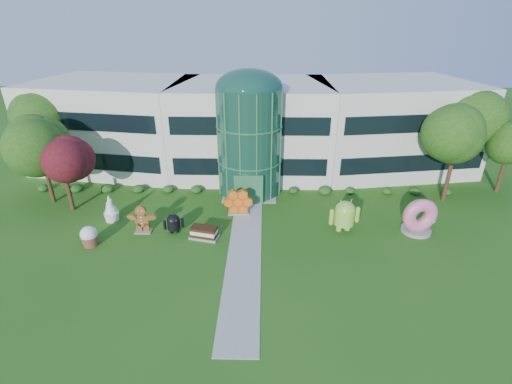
# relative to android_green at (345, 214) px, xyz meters

# --- Properties ---
(ground) EXTENTS (140.00, 140.00, 0.00)m
(ground) POSITION_rel_android_green_xyz_m (-7.73, -4.55, -1.48)
(ground) COLOR #215114
(ground) RESTS_ON ground
(building) EXTENTS (46.00, 15.00, 9.30)m
(building) POSITION_rel_android_green_xyz_m (-7.73, 13.45, 3.17)
(building) COLOR beige
(building) RESTS_ON ground
(atrium) EXTENTS (6.00, 6.00, 9.80)m
(atrium) POSITION_rel_android_green_xyz_m (-7.73, 7.45, 3.42)
(atrium) COLOR #194738
(atrium) RESTS_ON ground
(walkway) EXTENTS (2.40, 20.00, 0.04)m
(walkway) POSITION_rel_android_green_xyz_m (-7.73, -2.55, -1.46)
(walkway) COLOR #9E9E93
(walkway) RESTS_ON ground
(tree_red) EXTENTS (4.00, 4.00, 6.00)m
(tree_red) POSITION_rel_android_green_xyz_m (-23.23, 2.95, 1.52)
(tree_red) COLOR #3F0C14
(tree_red) RESTS_ON ground
(trees_backdrop) EXTENTS (52.00, 8.00, 8.40)m
(trees_backdrop) POSITION_rel_android_green_xyz_m (-7.73, 8.45, 2.72)
(trees_backdrop) COLOR #1F4711
(trees_backdrop) RESTS_ON ground
(android_green) EXTENTS (2.91, 2.23, 2.96)m
(android_green) POSITION_rel_android_green_xyz_m (0.00, 0.00, 0.00)
(android_green) COLOR #92C53F
(android_green) RESTS_ON ground
(android_black) EXTENTS (1.88, 1.53, 1.85)m
(android_black) POSITION_rel_android_green_xyz_m (-13.42, -0.67, -0.55)
(android_black) COLOR black
(android_black) RESTS_ON ground
(donut) EXTENTS (3.05, 1.88, 2.95)m
(donut) POSITION_rel_android_green_xyz_m (5.73, -0.14, -0.00)
(donut) COLOR #EA59A0
(donut) RESTS_ON ground
(gingerbread) EXTENTS (2.53, 0.99, 2.33)m
(gingerbread) POSITION_rel_android_green_xyz_m (-15.89, -0.59, -0.31)
(gingerbread) COLOR brown
(gingerbread) RESTS_ON ground
(ice_cream_sandwich) EXTENTS (2.36, 1.55, 0.97)m
(ice_cream_sandwich) POSITION_rel_android_green_xyz_m (-10.92, -1.43, -1.00)
(ice_cream_sandwich) COLOR black
(ice_cream_sandwich) RESTS_ON ground
(honeycomb) EXTENTS (2.69, 1.15, 2.06)m
(honeycomb) POSITION_rel_android_green_xyz_m (-8.55, 2.55, -0.45)
(honeycomb) COLOR orange
(honeycomb) RESTS_ON ground
(froyo) EXTENTS (1.54, 1.54, 2.27)m
(froyo) POSITION_rel_android_green_xyz_m (-19.03, 1.14, -0.35)
(froyo) COLOR white
(froyo) RESTS_ON ground
(cupcake) EXTENTS (1.40, 1.40, 1.60)m
(cupcake) POSITION_rel_android_green_xyz_m (-19.25, -2.60, -0.68)
(cupcake) COLOR white
(cupcake) RESTS_ON ground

